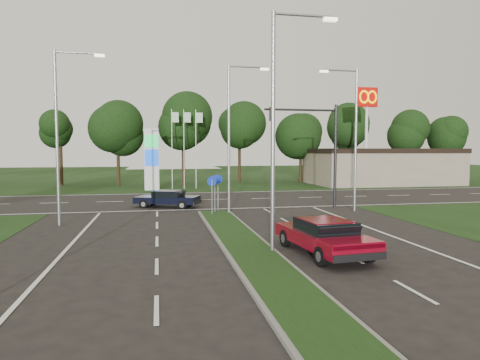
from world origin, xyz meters
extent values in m
plane|color=black|center=(0.00, 0.00, 0.00)|extent=(160.00, 160.00, 0.00)
cube|color=black|center=(0.00, 55.00, 0.00)|extent=(160.00, 50.00, 0.02)
cube|color=black|center=(0.00, 24.00, 0.00)|extent=(160.00, 12.00, 0.02)
cube|color=slate|center=(0.00, 4.00, 0.06)|extent=(2.00, 26.00, 0.12)
cube|color=gray|center=(22.00, 36.00, 2.00)|extent=(16.00, 9.00, 4.00)
cylinder|color=gray|center=(0.80, 6.00, 4.50)|extent=(0.16, 0.16, 9.00)
cylinder|color=gray|center=(1.90, 6.00, 8.90)|extent=(2.20, 0.10, 0.10)
cube|color=#FFF2CC|center=(3.00, 6.00, 8.80)|extent=(0.50, 0.22, 0.12)
cylinder|color=gray|center=(0.80, 16.00, 4.50)|extent=(0.16, 0.16, 9.00)
cylinder|color=gray|center=(1.90, 16.00, 8.90)|extent=(2.20, 0.10, 0.10)
cube|color=#FFF2CC|center=(3.00, 16.00, 8.80)|extent=(0.50, 0.22, 0.12)
cylinder|color=gray|center=(-8.50, 14.00, 4.50)|extent=(0.16, 0.16, 9.00)
cylinder|color=gray|center=(-7.40, 14.00, 8.90)|extent=(2.20, 0.10, 0.10)
cube|color=#FFF2CC|center=(-6.30, 14.00, 8.80)|extent=(0.50, 0.22, 0.12)
cylinder|color=gray|center=(9.00, 16.00, 4.50)|extent=(0.16, 0.16, 9.00)
cylinder|color=gray|center=(7.90, 16.00, 8.90)|extent=(2.20, 0.10, 0.10)
cube|color=#FFF2CC|center=(6.80, 16.00, 8.80)|extent=(0.50, 0.22, 0.12)
cylinder|color=black|center=(8.50, 18.00, 3.50)|extent=(0.20, 0.20, 7.00)
cylinder|color=black|center=(6.00, 18.00, 6.60)|extent=(5.00, 0.14, 0.14)
cube|color=black|center=(4.00, 18.00, 6.30)|extent=(0.28, 0.28, 0.90)
sphere|color=#FF190C|center=(4.00, 17.82, 6.60)|extent=(0.20, 0.20, 0.20)
cylinder|color=gray|center=(-0.30, 15.50, 1.10)|extent=(0.06, 0.06, 2.20)
cylinder|color=#0C26A5|center=(-0.30, 15.50, 2.10)|extent=(0.56, 0.04, 0.56)
cylinder|color=gray|center=(0.00, 16.50, 1.10)|extent=(0.06, 0.06, 2.20)
cylinder|color=#0C26A5|center=(0.00, 16.50, 2.10)|extent=(0.56, 0.04, 0.56)
cylinder|color=gray|center=(0.30, 17.20, 1.10)|extent=(0.06, 0.06, 2.20)
cylinder|color=#0C26A5|center=(0.30, 17.20, 2.10)|extent=(0.56, 0.04, 0.56)
cube|color=silver|center=(-4.00, 33.00, 3.00)|extent=(1.40, 0.30, 6.00)
cube|color=#0CA53F|center=(-4.00, 32.82, 4.80)|extent=(1.30, 0.08, 1.20)
cube|color=#0C3FBF|center=(-4.00, 32.82, 3.20)|extent=(1.30, 0.08, 1.60)
cylinder|color=silver|center=(-2.00, 34.00, 4.00)|extent=(0.08, 0.08, 8.00)
cube|color=#B2D8B2|center=(-1.65, 34.00, 7.20)|extent=(0.70, 0.02, 1.00)
cylinder|color=silver|center=(-0.80, 34.00, 4.00)|extent=(0.08, 0.08, 8.00)
cube|color=#B2D8B2|center=(-0.45, 34.00, 7.20)|extent=(0.70, 0.02, 1.00)
cylinder|color=silver|center=(0.40, 34.00, 4.00)|extent=(0.08, 0.08, 8.00)
cube|color=#B2D8B2|center=(0.75, 34.00, 7.20)|extent=(0.70, 0.02, 1.00)
cylinder|color=silver|center=(18.00, 32.00, 5.00)|extent=(0.30, 0.30, 10.00)
cube|color=#BF0C07|center=(18.00, 32.00, 9.40)|extent=(2.20, 0.35, 2.00)
torus|color=#FFC600|center=(17.55, 31.78, 9.40)|extent=(1.06, 0.16, 1.06)
torus|color=#FFC600|center=(18.45, 31.78, 9.40)|extent=(1.06, 0.16, 1.06)
cylinder|color=black|center=(0.00, 40.00, 2.20)|extent=(0.36, 0.36, 4.40)
sphere|color=black|center=(0.00, 40.00, 6.50)|extent=(6.00, 6.00, 6.00)
sphere|color=black|center=(0.30, 39.80, 7.50)|extent=(4.80, 4.80, 4.80)
cube|color=maroon|center=(2.70, 5.59, 0.61)|extent=(2.47, 5.04, 0.50)
cube|color=black|center=(2.71, 5.50, 1.08)|extent=(1.90, 2.30, 0.46)
cube|color=maroon|center=(2.71, 5.50, 1.32)|extent=(1.76, 1.90, 0.04)
cylinder|color=black|center=(1.64, 7.05, 0.34)|extent=(0.29, 0.70, 0.69)
cylinder|color=black|center=(3.46, 7.24, 0.34)|extent=(0.29, 0.70, 0.69)
cylinder|color=black|center=(1.95, 3.95, 0.34)|extent=(0.29, 0.70, 0.69)
cylinder|color=black|center=(3.77, 4.13, 0.34)|extent=(0.29, 0.70, 0.69)
cube|color=black|center=(-2.82, 20.00, 0.53)|extent=(4.59, 3.25, 0.43)
cube|color=black|center=(-2.74, 19.97, 0.95)|extent=(2.30, 2.09, 0.41)
cube|color=black|center=(-2.74, 19.97, 1.15)|extent=(1.95, 1.87, 0.04)
cylinder|color=black|center=(-4.38, 19.80, 0.30)|extent=(0.63, 0.41, 0.60)
cylinder|color=black|center=(-3.77, 21.25, 0.30)|extent=(0.63, 0.41, 0.60)
cylinder|color=black|center=(-1.87, 18.75, 0.30)|extent=(0.63, 0.41, 0.60)
cylinder|color=black|center=(-1.26, 20.20, 0.30)|extent=(0.63, 0.41, 0.60)
camera|label=1|loc=(-3.42, -9.44, 3.92)|focal=32.00mm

